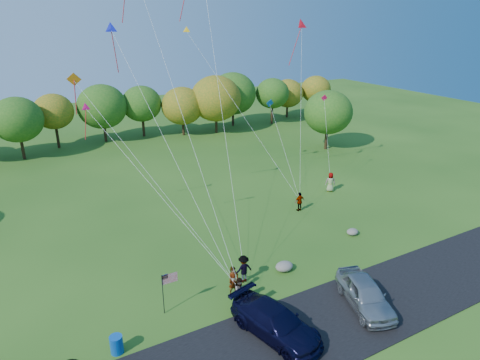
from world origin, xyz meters
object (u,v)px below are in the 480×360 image
object	(u,v)px
flyer_c	(243,269)
flyer_e	(330,182)
minivan_navy	(276,322)
flyer_a	(233,281)
minivan_silver	(365,294)
trash_barrel	(117,344)
flyer_d	(300,202)
flyer_b	(240,291)

from	to	relation	value
flyer_c	flyer_e	xyz separation A→B (m)	(14.79, 9.01, 0.02)
minivan_navy	flyer_a	bearing A→B (deg)	78.84
minivan_navy	minivan_silver	size ratio (longest dim) A/B	1.12
flyer_e	flyer_c	bearing A→B (deg)	61.78
flyer_c	trash_barrel	xyz separation A→B (m)	(-8.69, -2.27, -0.44)
flyer_d	flyer_a	bearing A→B (deg)	33.90
flyer_a	minivan_silver	bearing A→B (deg)	-45.79
minivan_navy	minivan_silver	bearing A→B (deg)	-18.87
minivan_silver	trash_barrel	distance (m)	14.04
flyer_b	flyer_d	distance (m)	13.95
flyer_a	flyer_d	xyz separation A→B (m)	(10.74, 7.74, -0.09)
minivan_navy	trash_barrel	distance (m)	8.24
minivan_silver	flyer_b	world-z (taller)	flyer_b
minivan_navy	flyer_a	xyz separation A→B (m)	(-0.21, 4.31, 0.09)
minivan_navy	trash_barrel	xyz separation A→B (m)	(-7.71, 2.90, -0.37)
flyer_b	flyer_e	world-z (taller)	flyer_e
minivan_navy	flyer_b	world-z (taller)	flyer_b
minivan_silver	flyer_b	bearing A→B (deg)	166.40
flyer_d	flyer_b	bearing A→B (deg)	37.08
flyer_c	flyer_e	bearing A→B (deg)	-149.06
flyer_a	trash_barrel	distance (m)	7.64
minivan_silver	flyer_a	xyz separation A→B (m)	(-6.12, 4.83, 0.06)
minivan_navy	flyer_b	xyz separation A→B (m)	(-0.31, 3.29, 0.02)
minivan_navy	flyer_e	xyz separation A→B (m)	(15.78, 14.18, 0.09)
minivan_silver	flyer_c	size ratio (longest dim) A/B	2.64
flyer_b	flyer_e	xyz separation A→B (m)	(16.09, 10.89, 0.07)
flyer_c	flyer_d	bearing A→B (deg)	-144.61
minivan_silver	flyer_d	bearing A→B (deg)	87.59
minivan_silver	flyer_c	distance (m)	7.52
flyer_c	trash_barrel	bearing A→B (deg)	14.24
flyer_a	flyer_c	world-z (taller)	flyer_a
flyer_d	trash_barrel	size ratio (longest dim) A/B	1.75
trash_barrel	flyer_e	bearing A→B (deg)	25.65
flyer_a	flyer_e	bearing A→B (deg)	24.16
minivan_navy	flyer_b	bearing A→B (deg)	81.49
flyer_c	trash_barrel	size ratio (longest dim) A/B	1.89
minivan_navy	flyer_d	bearing A→B (deg)	34.93
flyer_b	flyer_c	distance (m)	2.29
flyer_b	flyer_c	world-z (taller)	flyer_c
minivan_navy	flyer_e	world-z (taller)	flyer_e
flyer_e	trash_barrel	bearing A→B (deg)	56.09
flyer_d	flyer_e	bearing A→B (deg)	-159.87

